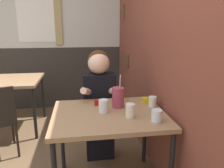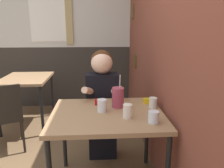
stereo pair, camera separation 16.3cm
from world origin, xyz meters
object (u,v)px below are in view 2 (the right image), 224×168
Objects in this scene: cocktail_pitcher at (118,97)px; person_seated at (102,101)px; main_table at (107,120)px; background_table at (26,83)px; chair_near_window at (3,114)px.

person_seated is at bearing 108.61° from cocktail_pitcher.
cocktail_pitcher reaches higher than main_table.
background_table is 0.77m from chair_near_window.
chair_near_window is at bearing 156.88° from cocktail_pitcher.
person_seated is (1.09, -0.90, 0.01)m from background_table.
main_table and background_table have the same top height.
chair_near_window is 1.42m from cocktail_pitcher.
person_seated reaches higher than chair_near_window.
main_table is at bearing -128.38° from cocktail_pitcher.
person_seated reaches higher than background_table.
person_seated is at bearing -30.01° from chair_near_window.
cocktail_pitcher is (1.23, -1.30, 0.18)m from background_table.
chair_near_window reaches higher than main_table.
person_seated is (1.13, -0.14, 0.18)m from chair_near_window.
main_table is 3.15× the size of cocktail_pitcher.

